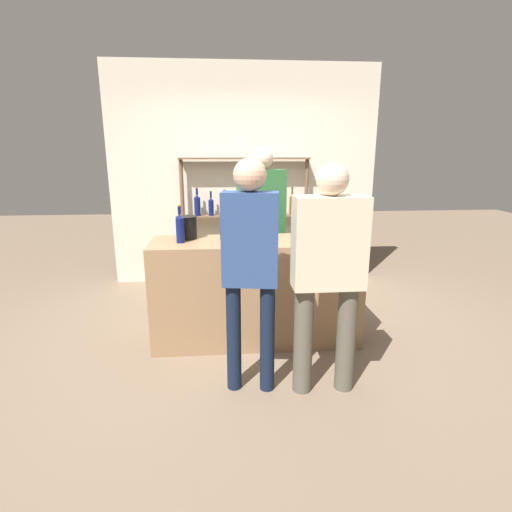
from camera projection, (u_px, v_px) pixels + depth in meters
name	position (u px, v px, depth m)	size (l,w,h in m)	color
ground_plane	(256.00, 338.00, 3.78)	(16.00, 16.00, 0.00)	#7A6651
bar_counter	(256.00, 291.00, 3.66)	(1.86, 0.58, 0.95)	#997551
back_wall	(244.00, 176.00, 5.25)	(3.46, 0.12, 2.80)	beige
back_shelf	(244.00, 203.00, 5.16)	(1.65, 0.18, 1.64)	brown
counter_bottle_0	(327.00, 224.00, 3.57)	(0.08, 0.08, 0.35)	silver
counter_bottle_1	(230.00, 227.00, 3.45)	(0.09, 0.09, 0.34)	black
counter_bottle_2	(180.00, 228.00, 3.43)	(0.07, 0.07, 0.33)	#0F1956
counter_bottle_3	(224.00, 223.00, 3.54)	(0.08, 0.08, 0.39)	#0F1956
ice_bucket	(187.00, 227.00, 3.59)	(0.19, 0.19, 0.21)	black
cork_jar	(299.00, 233.00, 3.53)	(0.13, 0.13, 0.15)	silver
server_behind_counter	(261.00, 218.00, 4.19)	(0.52, 0.36, 1.77)	black
customer_right	(328.00, 266.00, 2.75)	(0.49, 0.22, 1.65)	#575347
customer_center	(250.00, 258.00, 2.74)	(0.40, 0.22, 1.68)	#121C33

